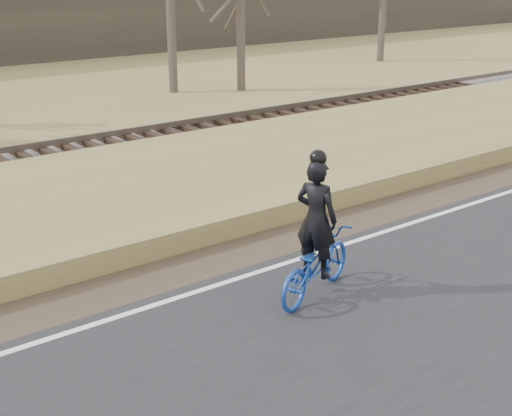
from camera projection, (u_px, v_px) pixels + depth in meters
ground at (248, 285)px, 11.79m from camera, size 120.00×120.00×0.00m
road at (355, 345)px, 9.91m from camera, size 120.00×6.00×0.06m
edge_line at (240, 278)px, 11.92m from camera, size 120.00×0.12×0.01m
shoulder at (207, 261)px, 12.68m from camera, size 120.00×1.60×0.04m
embankment at (127, 207)px, 14.86m from camera, size 120.00×5.00×0.44m
ballast at (55, 167)px, 17.70m from camera, size 120.00×3.00×0.45m
railroad at (53, 155)px, 17.60m from camera, size 120.00×2.40×0.29m
cyclist at (315, 251)px, 11.08m from camera, size 2.14×1.33×2.38m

